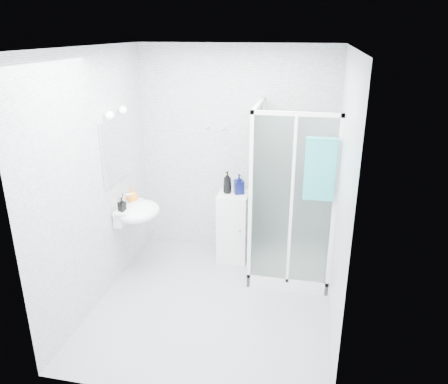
% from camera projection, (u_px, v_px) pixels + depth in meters
% --- Properties ---
extents(room, '(2.40, 2.60, 2.60)m').
position_uv_depth(room, '(211.00, 189.00, 4.18)').
color(room, silver).
rests_on(room, ground).
extents(shower_enclosure, '(0.90, 0.95, 2.00)m').
position_uv_depth(shower_enclosure, '(284.00, 240.00, 5.05)').
color(shower_enclosure, white).
rests_on(shower_enclosure, ground).
extents(wall_basin, '(0.46, 0.56, 0.35)m').
position_uv_depth(wall_basin, '(137.00, 211.00, 4.96)').
color(wall_basin, white).
rests_on(wall_basin, ground).
extents(mirror, '(0.02, 0.60, 0.70)m').
position_uv_depth(mirror, '(115.00, 151.00, 4.75)').
color(mirror, white).
rests_on(mirror, room).
extents(vanity_lights, '(0.10, 0.40, 0.08)m').
position_uv_depth(vanity_lights, '(116.00, 112.00, 4.60)').
color(vanity_lights, silver).
rests_on(vanity_lights, room).
extents(wall_hooks, '(0.23, 0.06, 0.03)m').
position_uv_depth(wall_hooks, '(215.00, 128.00, 5.27)').
color(wall_hooks, silver).
rests_on(wall_hooks, room).
extents(storage_cabinet, '(0.36, 0.39, 0.88)m').
position_uv_depth(storage_cabinet, '(233.00, 227.00, 5.42)').
color(storage_cabinet, white).
rests_on(storage_cabinet, ground).
extents(hand_towel, '(0.30, 0.04, 0.65)m').
position_uv_depth(hand_towel, '(320.00, 168.00, 4.26)').
color(hand_towel, teal).
rests_on(hand_towel, shower_enclosure).
extents(shampoo_bottle_a, '(0.14, 0.14, 0.27)m').
position_uv_depth(shampoo_bottle_a, '(227.00, 182.00, 5.24)').
color(shampoo_bottle_a, black).
rests_on(shampoo_bottle_a, storage_cabinet).
extents(shampoo_bottle_b, '(0.15, 0.15, 0.24)m').
position_uv_depth(shampoo_bottle_b, '(239.00, 184.00, 5.23)').
color(shampoo_bottle_b, '#0B1044').
rests_on(shampoo_bottle_b, storage_cabinet).
extents(soap_dispenser_orange, '(0.15, 0.15, 0.18)m').
position_uv_depth(soap_dispenser_orange, '(132.00, 195.00, 5.03)').
color(soap_dispenser_orange, orange).
rests_on(soap_dispenser_orange, wall_basin).
extents(soap_dispenser_black, '(0.09, 0.09, 0.15)m').
position_uv_depth(soap_dispenser_black, '(122.00, 204.00, 4.78)').
color(soap_dispenser_black, black).
rests_on(soap_dispenser_black, wall_basin).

